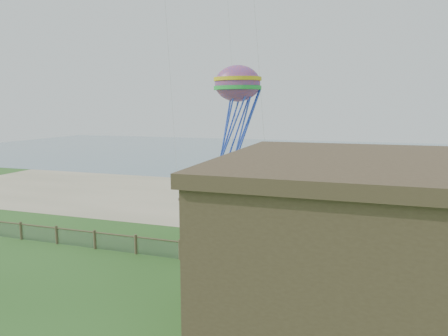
# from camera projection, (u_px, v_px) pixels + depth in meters

# --- Properties ---
(ground) EXTENTS (160.00, 160.00, 0.00)m
(ground) POSITION_uv_depth(u_px,v_px,m) (126.00, 306.00, 18.33)
(ground) COLOR #2A521C
(ground) RESTS_ON ground
(sand_beach) EXTENTS (72.00, 20.00, 0.02)m
(sand_beach) POSITION_uv_depth(u_px,v_px,m) (248.00, 201.00, 39.02)
(sand_beach) COLOR tan
(sand_beach) RESTS_ON ground
(ocean) EXTENTS (160.00, 68.00, 0.02)m
(ocean) POSITION_uv_depth(u_px,v_px,m) (303.00, 154.00, 80.39)
(ocean) COLOR slate
(ocean) RESTS_ON ground
(chainlink_fence) EXTENTS (36.20, 0.20, 1.25)m
(chainlink_fence) POSITION_uv_depth(u_px,v_px,m) (180.00, 251.00, 23.89)
(chainlink_fence) COLOR #4A3C29
(chainlink_fence) RESTS_ON ground
(motel_deck) EXTENTS (15.00, 2.00, 0.50)m
(motel_deck) POSITION_uv_depth(u_px,v_px,m) (421.00, 294.00, 19.01)
(motel_deck) COLOR brown
(motel_deck) RESTS_ON ground
(picnic_table) EXTENTS (2.50, 2.26, 0.86)m
(picnic_table) POSITION_uv_depth(u_px,v_px,m) (237.00, 284.00, 19.66)
(picnic_table) COLOR brown
(picnic_table) RESTS_ON ground
(octopus_kite) EXTENTS (3.49, 2.54, 6.97)m
(octopus_kite) POSITION_uv_depth(u_px,v_px,m) (237.00, 110.00, 27.73)
(octopus_kite) COLOR #FF5428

